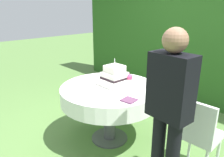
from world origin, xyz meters
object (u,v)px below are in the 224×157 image
Objects in this scene: serving_plate_near at (87,83)px; serving_plate_far at (112,75)px; wedding_cake at (115,77)px; serving_plate_left at (81,93)px; napkin_stack at (129,100)px; garden_chair at (197,131)px; cake_table at (109,95)px; standing_person at (169,109)px.

serving_plate_far is at bearing 93.62° from serving_plate_near.
wedding_cake is at bearing -38.51° from serving_plate_far.
wedding_cake reaches higher than serving_plate_left.
napkin_stack reaches higher than serving_plate_near.
garden_chair is (1.16, 0.60, -0.23)m from serving_plate_left.
cake_table is 1.13m from standing_person.
wedding_cake is (0.01, 0.09, 0.22)m from cake_table.
garden_chair is (1.10, 0.10, -0.33)m from wedding_cake.
serving_plate_left is 0.59m from napkin_stack.
napkin_stack reaches higher than serving_plate_left.
standing_person is at bearing -96.95° from garden_chair.
napkin_stack is at bearing -153.02° from garden_chair.
standing_person reaches higher than napkin_stack.
serving_plate_near is at bearing -140.73° from wedding_cake.
serving_plate_left is 0.08× the size of standing_person.
serving_plate_left is 0.15× the size of garden_chair.
serving_plate_left is at bearing -152.75° from garden_chair.
serving_plate_far is 0.92m from napkin_stack.
serving_plate_left is 1.33m from garden_chair.
serving_plate_left is at bearing -173.61° from standing_person.
garden_chair is at bearing 9.64° from cake_table.
garden_chair is (1.39, 0.34, -0.23)m from serving_plate_near.
serving_plate_far is 0.09× the size of standing_person.
cake_table is 0.24m from wedding_cake.
serving_plate_near is 0.16× the size of garden_chair.
napkin_stack is (0.75, 0.01, 0.00)m from serving_plate_near.
serving_plate_near is at bearing -86.38° from serving_plate_far.
garden_chair is 0.56× the size of standing_person.
serving_plate_far is 0.16× the size of garden_chair.
serving_plate_far is (-0.32, 0.26, -0.10)m from wedding_cake.
garden_chair reaches higher than serving_plate_near.
cake_table is 8.63× the size of serving_plate_far.
wedding_cake is at bearing 39.27° from serving_plate_near.
serving_plate_near is 0.93× the size of napkin_stack.
serving_plate_near is 1.06× the size of serving_plate_left.
serving_plate_far reaches higher than cake_table.
cake_table is 1.41× the size of garden_chair.
cake_table is 9.05× the size of serving_plate_near.
serving_plate_left is at bearing -48.67° from serving_plate_near.
wedding_cake is 2.43× the size of serving_plate_far.
garden_chair is at bearing 83.05° from standing_person.
serving_plate_near is 1.35m from standing_person.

